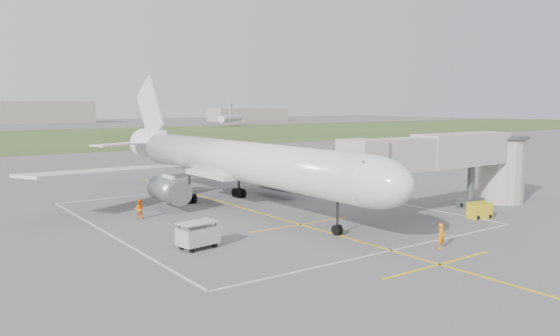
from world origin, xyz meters
TOP-DOWN VIEW (x-y plane):
  - ground at (0.00, 0.00)m, footprint 700.00×700.00m
  - grass_strip at (0.00, 130.00)m, footprint 700.00×120.00m
  - apron_markings at (0.00, -5.82)m, footprint 28.20×60.00m
  - airliner at (-0.00, 0.75)m, footprint 38.93×46.75m
  - jet_bridge at (15.72, -13.50)m, footprint 23.40×5.00m
  - gpu_unit at (14.25, -17.05)m, footprint 2.10×1.69m
  - baggage_cart at (-10.39, -11.84)m, footprint 2.88×2.00m
  - ramp_worker_nose at (3.18, -21.62)m, footprint 0.67×0.47m
  - ramp_worker_wing at (-9.96, -0.03)m, footprint 1.03×0.92m
  - distant_aircraft at (10.69, 178.90)m, footprint 217.98×41.14m

SIDE VIEW (x-z plane):
  - ground at x=0.00m, z-range 0.00..0.00m
  - apron_markings at x=0.00m, z-range 0.00..0.01m
  - grass_strip at x=0.00m, z-range 0.00..0.02m
  - gpu_unit at x=14.25m, z-range -0.01..1.39m
  - ramp_worker_wing at x=-9.96m, z-range 0.00..1.73m
  - ramp_worker_nose at x=3.18m, z-range 0.00..1.76m
  - baggage_cart at x=-10.39m, z-range 0.02..1.88m
  - distant_aircraft at x=10.69m, z-range -0.84..8.01m
  - airliner at x=0.00m, z-range -2.37..11.15m
  - jet_bridge at x=15.72m, z-range 1.14..8.34m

